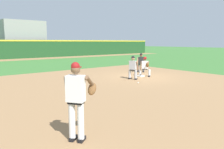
{
  "coord_description": "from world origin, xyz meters",
  "views": [
    {
      "loc": [
        -10.54,
        -10.05,
        2.3
      ],
      "look_at": [
        -5.72,
        -4.05,
        1.15
      ],
      "focal_mm": 35.0,
      "sensor_mm": 36.0,
      "label": 1
    }
  ],
  "objects_px": {
    "baseball": "(138,83)",
    "pitcher": "(77,97)",
    "first_base_bag": "(141,76)",
    "baserunner": "(133,67)",
    "first_baseman": "(145,66)",
    "umpire": "(141,62)"
  },
  "relations": [
    {
      "from": "baseball",
      "to": "pitcher",
      "type": "xyz_separation_m",
      "value": [
        -6.24,
        -4.15,
        1.02
      ]
    },
    {
      "from": "baseball",
      "to": "umpire",
      "type": "distance_m",
      "value": 4.75
    },
    {
      "from": "pitcher",
      "to": "first_baseman",
      "type": "distance_m",
      "value": 10.06
    },
    {
      "from": "pitcher",
      "to": "umpire",
      "type": "distance_m",
      "value": 12.15
    },
    {
      "from": "first_baseman",
      "to": "umpire",
      "type": "distance_m",
      "value": 2.17
    },
    {
      "from": "first_base_bag",
      "to": "baserunner",
      "type": "distance_m",
      "value": 1.48
    },
    {
      "from": "baseball",
      "to": "first_base_bag",
      "type": "bearing_deg",
      "value": 40.77
    },
    {
      "from": "first_base_bag",
      "to": "pitcher",
      "type": "xyz_separation_m",
      "value": [
        -8.13,
        -5.78,
        1.01
      ]
    },
    {
      "from": "umpire",
      "to": "baserunner",
      "type": "bearing_deg",
      "value": -144.7
    },
    {
      "from": "first_base_bag",
      "to": "baseball",
      "type": "bearing_deg",
      "value": -139.23
    },
    {
      "from": "first_baseman",
      "to": "baserunner",
      "type": "xyz_separation_m",
      "value": [
        -1.41,
        -0.28,
        0.06
      ]
    },
    {
      "from": "first_baseman",
      "to": "umpire",
      "type": "relative_size",
      "value": 0.92
    },
    {
      "from": "first_baseman",
      "to": "umpire",
      "type": "bearing_deg",
      "value": 50.86
    },
    {
      "from": "first_base_bag",
      "to": "baserunner",
      "type": "relative_size",
      "value": 0.26
    },
    {
      "from": "baseball",
      "to": "umpire",
      "type": "xyz_separation_m",
      "value": [
        3.49,
        3.13,
        0.76
      ]
    },
    {
      "from": "baseball",
      "to": "umpire",
      "type": "bearing_deg",
      "value": 41.94
    },
    {
      "from": "baseball",
      "to": "first_baseman",
      "type": "xyz_separation_m",
      "value": [
        2.11,
        1.45,
        0.69
      ]
    },
    {
      "from": "first_baseman",
      "to": "pitcher",
      "type": "bearing_deg",
      "value": -146.17
    },
    {
      "from": "baseball",
      "to": "pitcher",
      "type": "height_order",
      "value": "pitcher"
    },
    {
      "from": "first_base_bag",
      "to": "first_baseman",
      "type": "height_order",
      "value": "first_baseman"
    },
    {
      "from": "first_base_bag",
      "to": "first_baseman",
      "type": "relative_size",
      "value": 0.28
    },
    {
      "from": "pitcher",
      "to": "baserunner",
      "type": "height_order",
      "value": "pitcher"
    }
  ]
}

